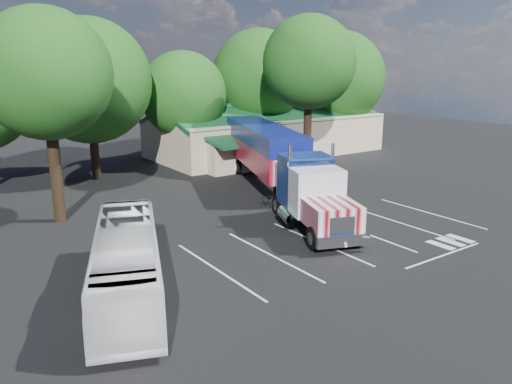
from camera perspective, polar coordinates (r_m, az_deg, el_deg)
ground at (r=31.86m, az=-0.03°, el=-2.73°), size 120.00×120.00×0.00m
event_hall at (r=53.39m, az=1.13°, el=6.77°), size 24.20×14.12×5.55m
tree_row_c at (r=42.99m, az=-18.57°, el=11.93°), size 10.00×10.00×13.05m
tree_row_d at (r=47.62m, az=-8.31°, el=10.96°), size 8.00×8.00×10.60m
tree_row_e at (r=52.63m, az=0.37°, el=13.08°), size 9.60×9.60×12.90m
tree_row_f at (r=58.12m, az=9.36°, el=12.74°), size 10.40×10.40×13.00m
tree_near_left at (r=31.71m, az=-22.91°, el=12.26°), size 7.60×7.60×12.65m
tree_near_right at (r=44.20m, az=6.09°, el=14.49°), size 8.00×8.00×13.50m
semi_truck at (r=36.80m, az=2.02°, el=4.09°), size 10.98×22.94×4.92m
woman at (r=32.12m, az=2.84°, el=-0.96°), size 0.52×0.70×1.77m
bicycle at (r=33.60m, az=1.41°, el=-0.99°), size 0.64×1.78×0.93m
tour_bus at (r=21.40m, az=-14.54°, el=-7.85°), size 6.25×10.92×2.99m
silver_sedan at (r=48.32m, az=-0.00°, el=4.05°), size 4.08×2.33×1.27m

